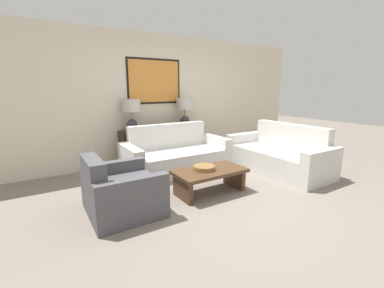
{
  "coord_description": "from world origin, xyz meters",
  "views": [
    {
      "loc": [
        -2.22,
        -2.63,
        1.57
      ],
      "look_at": [
        -0.01,
        0.94,
        0.65
      ],
      "focal_mm": 24.0,
      "sensor_mm": 36.0,
      "label": 1
    }
  ],
  "objects": [
    {
      "name": "decorative_bowl",
      "position": [
        -0.13,
        0.41,
        0.4
      ],
      "size": [
        0.33,
        0.33,
        0.06
      ],
      "color": "olive",
      "rests_on": "coffee_table"
    },
    {
      "name": "couch_by_side",
      "position": [
        1.72,
        0.55,
        0.29
      ],
      "size": [
        0.91,
        1.96,
        0.88
      ],
      "color": "silver",
      "rests_on": "ground_plane"
    },
    {
      "name": "coffee_table",
      "position": [
        -0.05,
        0.36,
        0.27
      ],
      "size": [
        1.09,
        0.58,
        0.37
      ],
      "color": "#4C331E",
      "rests_on": "ground_plane"
    },
    {
      "name": "back_wall",
      "position": [
        0.0,
        2.5,
        1.33
      ],
      "size": [
        7.81,
        0.12,
        2.65
      ],
      "color": "beige",
      "rests_on": "ground_plane"
    },
    {
      "name": "ground_plane",
      "position": [
        0.0,
        0.0,
        0.0
      ],
      "size": [
        20.0,
        20.0,
        0.0
      ],
      "primitive_type": "plane",
      "color": "slate"
    },
    {
      "name": "console_table",
      "position": [
        0.0,
        2.23,
        0.37
      ],
      "size": [
        1.68,
        0.39,
        0.74
      ],
      "color": "#332319",
      "rests_on": "ground_plane"
    },
    {
      "name": "table_lamp_right",
      "position": [
        0.6,
        2.23,
        1.14
      ],
      "size": [
        0.36,
        0.36,
        0.62
      ],
      "color": "#333338",
      "rests_on": "console_table"
    },
    {
      "name": "couch_by_back_wall",
      "position": [
        0.0,
        1.56,
        0.29
      ],
      "size": [
        1.96,
        0.91,
        0.88
      ],
      "color": "silver",
      "rests_on": "ground_plane"
    },
    {
      "name": "armchair_near_back_wall",
      "position": [
        -1.39,
        0.45,
        0.27
      ],
      "size": [
        0.86,
        0.94,
        0.76
      ],
      "color": "#4C4C51",
      "rests_on": "ground_plane"
    },
    {
      "name": "table_lamp_left",
      "position": [
        -0.6,
        2.23,
        1.14
      ],
      "size": [
        0.36,
        0.36,
        0.62
      ],
      "color": "#333338",
      "rests_on": "console_table"
    }
  ]
}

